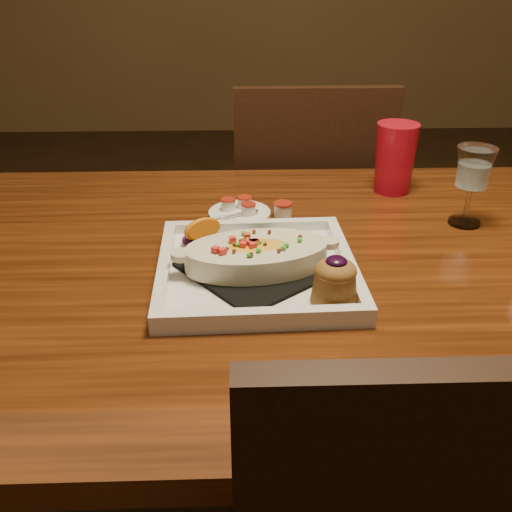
{
  "coord_description": "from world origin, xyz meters",
  "views": [
    {
      "loc": [
        -0.19,
        -0.84,
        1.2
      ],
      "look_at": [
        -0.16,
        -0.02,
        0.77
      ],
      "focal_mm": 40.0,
      "sensor_mm": 36.0,
      "label": 1
    }
  ],
  "objects_px": {
    "red_tumbler": "(395,158)",
    "plate": "(262,263)",
    "chair_far": "(306,229)",
    "goblet": "(473,172)",
    "table": "(348,306)",
    "saucer": "(239,211)"
  },
  "relations": [
    {
      "from": "table",
      "to": "plate",
      "type": "xyz_separation_m",
      "value": [
        -0.16,
        -0.06,
        0.12
      ]
    },
    {
      "from": "saucer",
      "to": "red_tumbler",
      "type": "bearing_deg",
      "value": 20.18
    },
    {
      "from": "plate",
      "to": "saucer",
      "type": "relative_size",
      "value": 2.62
    },
    {
      "from": "goblet",
      "to": "red_tumbler",
      "type": "relative_size",
      "value": 1.02
    },
    {
      "from": "table",
      "to": "saucer",
      "type": "height_order",
      "value": "saucer"
    },
    {
      "from": "goblet",
      "to": "saucer",
      "type": "xyz_separation_m",
      "value": [
        -0.43,
        0.05,
        -0.09
      ]
    },
    {
      "from": "red_tumbler",
      "to": "plate",
      "type": "bearing_deg",
      "value": -128.94
    },
    {
      "from": "table",
      "to": "plate",
      "type": "bearing_deg",
      "value": -158.59
    },
    {
      "from": "plate",
      "to": "saucer",
      "type": "height_order",
      "value": "plate"
    },
    {
      "from": "table",
      "to": "red_tumbler",
      "type": "relative_size",
      "value": 10.22
    },
    {
      "from": "chair_far",
      "to": "saucer",
      "type": "height_order",
      "value": "chair_far"
    },
    {
      "from": "goblet",
      "to": "red_tumbler",
      "type": "bearing_deg",
      "value": 119.32
    },
    {
      "from": "table",
      "to": "red_tumbler",
      "type": "distance_m",
      "value": 0.38
    },
    {
      "from": "goblet",
      "to": "saucer",
      "type": "distance_m",
      "value": 0.44
    },
    {
      "from": "table",
      "to": "red_tumbler",
      "type": "bearing_deg",
      "value": 65.36
    },
    {
      "from": "chair_far",
      "to": "goblet",
      "type": "height_order",
      "value": "chair_far"
    },
    {
      "from": "plate",
      "to": "red_tumbler",
      "type": "height_order",
      "value": "red_tumbler"
    },
    {
      "from": "saucer",
      "to": "table",
      "type": "bearing_deg",
      "value": -43.99
    },
    {
      "from": "plate",
      "to": "goblet",
      "type": "relative_size",
      "value": 2.12
    },
    {
      "from": "plate",
      "to": "table",
      "type": "bearing_deg",
      "value": 19.66
    },
    {
      "from": "saucer",
      "to": "plate",
      "type": "bearing_deg",
      "value": -82.03
    },
    {
      "from": "table",
      "to": "saucer",
      "type": "xyz_separation_m",
      "value": [
        -0.19,
        0.18,
        0.11
      ]
    }
  ]
}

